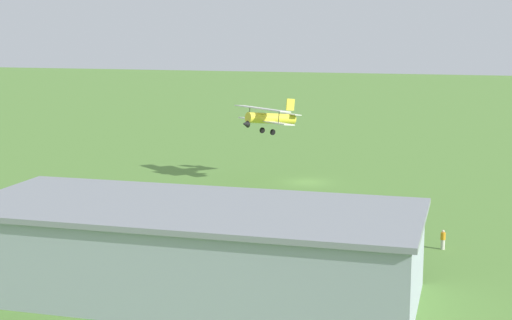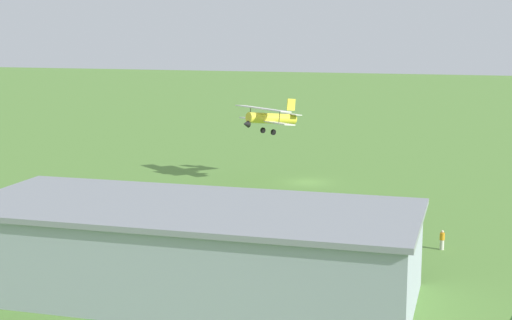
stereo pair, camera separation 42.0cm
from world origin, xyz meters
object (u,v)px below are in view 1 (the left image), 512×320
(car_green, at_px, (19,217))
(person_walking_on_apron, at_px, (162,215))
(person_by_parked_cars, at_px, (443,240))
(car_black, at_px, (103,220))
(hangar, at_px, (192,250))
(biplane, at_px, (269,118))
(person_watching_takeoff, at_px, (198,218))

(car_green, distance_m, person_walking_on_apron, 12.11)
(person_by_parked_cars, bearing_deg, car_green, 4.68)
(person_by_parked_cars, bearing_deg, car_black, 3.56)
(hangar, distance_m, person_by_parked_cars, 21.06)
(hangar, xyz_separation_m, biplane, (5.03, -37.60, 4.05))
(hangar, relative_size, car_black, 6.77)
(car_black, height_order, person_by_parked_cars, car_black)
(person_by_parked_cars, xyz_separation_m, person_watching_takeoff, (20.39, -1.17, 0.05))
(hangar, distance_m, biplane, 38.15)
(biplane, xyz_separation_m, person_walking_on_apron, (3.75, 21.54, -6.16))
(hangar, xyz_separation_m, person_watching_takeoff, (5.48, -15.89, -2.11))
(person_walking_on_apron, distance_m, person_watching_takeoff, 3.31)
(person_walking_on_apron, bearing_deg, hangar, 118.68)
(person_watching_takeoff, bearing_deg, biplane, -91.18)
(hangar, relative_size, person_watching_takeoff, 17.73)
(hangar, distance_m, car_black, 18.44)
(car_black, height_order, person_watching_takeoff, car_black)
(biplane, relative_size, person_by_parked_cars, 5.08)
(person_by_parked_cars, distance_m, person_walking_on_apron, 23.73)
(biplane, bearing_deg, hangar, 97.63)
(car_black, relative_size, person_watching_takeoff, 2.62)
(biplane, height_order, car_green, biplane)
(person_watching_takeoff, bearing_deg, person_walking_on_apron, -2.87)
(biplane, bearing_deg, person_watching_takeoff, 88.82)
(hangar, height_order, biplane, biplane)
(hangar, relative_size, biplane, 3.70)
(hangar, relative_size, car_green, 6.26)
(car_black, bearing_deg, person_walking_on_apron, -143.45)
(car_black, bearing_deg, car_green, 8.95)
(biplane, xyz_separation_m, car_green, (15.11, 25.75, -6.12))
(person_watching_takeoff, bearing_deg, person_by_parked_cars, 176.71)
(car_black, bearing_deg, hangar, 134.87)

